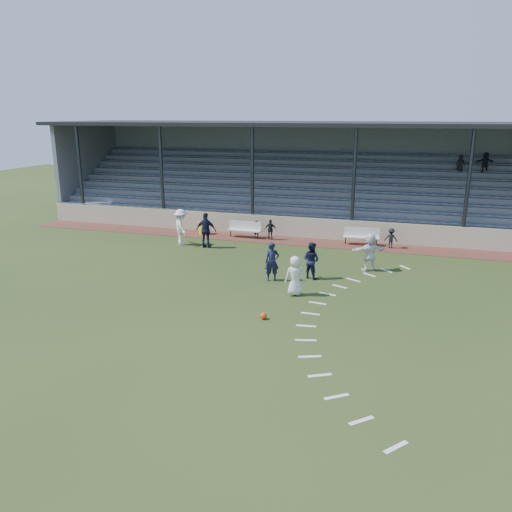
{
  "coord_description": "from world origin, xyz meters",
  "views": [
    {
      "loc": [
        5.89,
        -16.93,
        7.1
      ],
      "look_at": [
        0.0,
        2.5,
        1.3
      ],
      "focal_mm": 35.0,
      "sensor_mm": 36.0,
      "label": 1
    }
  ],
  "objects": [
    {
      "name": "ground",
      "position": [
        0.0,
        0.0,
        0.0
      ],
      "size": [
        90.0,
        90.0,
        0.0
      ],
      "primitive_type": "plane",
      "color": "#2B3C18",
      "rests_on": "ground"
    },
    {
      "name": "cinder_track",
      "position": [
        0.0,
        10.5,
        0.01
      ],
      "size": [
        34.0,
        2.0,
        0.02
      ],
      "primitive_type": "cube",
      "color": "#572B22",
      "rests_on": "ground"
    },
    {
      "name": "retaining_wall",
      "position": [
        0.0,
        11.55,
        0.6
      ],
      "size": [
        34.0,
        0.18,
        1.2
      ],
      "primitive_type": "cube",
      "color": "beige",
      "rests_on": "ground"
    },
    {
      "name": "bench_left",
      "position": [
        -3.13,
        10.54,
        0.58
      ],
      "size": [
        2.01,
        0.49,
        0.95
      ],
      "rotation": [
        0.0,
        0.0,
        -0.02
      ],
      "color": "silver",
      "rests_on": "cinder_track"
    },
    {
      "name": "bench_right",
      "position": [
        3.67,
        10.79,
        0.58
      ],
      "size": [
        2.02,
        0.58,
        0.95
      ],
      "rotation": [
        0.0,
        0.0,
        0.06
      ],
      "color": "silver",
      "rests_on": "cinder_track"
    },
    {
      "name": "trash_bin",
      "position": [
        -5.83,
        10.57,
        0.42
      ],
      "size": [
        0.49,
        0.49,
        0.79
      ],
      "primitive_type": "cylinder",
      "color": "yellow",
      "rests_on": "cinder_track"
    },
    {
      "name": "football",
      "position": [
        1.33,
        -0.97,
        0.12
      ],
      "size": [
        0.24,
        0.24,
        0.24
      ],
      "primitive_type": "sphere",
      "color": "#E6420D",
      "rests_on": "ground"
    },
    {
      "name": "player_white_lead",
      "position": [
        1.85,
        1.8,
        0.81
      ],
      "size": [
        0.95,
        0.83,
        1.63
      ],
      "primitive_type": "imported",
      "rotation": [
        0.0,
        0.0,
        3.63
      ],
      "color": "white",
      "rests_on": "ground"
    },
    {
      "name": "player_navy_lead",
      "position": [
        0.5,
        3.28,
        0.86
      ],
      "size": [
        0.74,
        0.62,
        1.72
      ],
      "primitive_type": "imported",
      "rotation": [
        0.0,
        0.0,
        0.38
      ],
      "color": "#121633",
      "rests_on": "ground"
    },
    {
      "name": "player_navy_mid",
      "position": [
        2.07,
        4.14,
        0.83
      ],
      "size": [
        0.98,
        0.89,
        1.65
      ],
      "primitive_type": "imported",
      "rotation": [
        0.0,
        0.0,
        2.75
      ],
      "color": "#121633",
      "rests_on": "ground"
    },
    {
      "name": "player_white_wing",
      "position": [
        -6.01,
        7.9,
        1.01
      ],
      "size": [
        1.42,
        1.47,
        2.01
      ],
      "primitive_type": "imported",
      "rotation": [
        0.0,
        0.0,
        2.28
      ],
      "color": "white",
      "rests_on": "ground"
    },
    {
      "name": "player_navy_wing",
      "position": [
        -4.42,
        7.7,
        0.97
      ],
      "size": [
        1.17,
        0.54,
        1.94
      ],
      "primitive_type": "imported",
      "rotation": [
        0.0,
        0.0,
        3.2
      ],
      "color": "#121633",
      "rests_on": "ground"
    },
    {
      "name": "player_white_back",
      "position": [
        4.48,
        6.04,
        0.9
      ],
      "size": [
        1.72,
        1.25,
        1.8
      ],
      "primitive_type": "imported",
      "rotation": [
        0.0,
        0.0,
        3.62
      ],
      "color": "white",
      "rests_on": "ground"
    },
    {
      "name": "sub_left_near",
      "position": [
        -2.47,
        10.72,
        0.53
      ],
      "size": [
        0.4,
        0.29,
        1.02
      ],
      "primitive_type": "imported",
      "rotation": [
        0.0,
        0.0,
        3.02
      ],
      "color": "black",
      "rests_on": "cinder_track"
    },
    {
      "name": "sub_left_far",
      "position": [
        -1.51,
        10.41,
        0.62
      ],
      "size": [
        0.74,
        0.4,
        1.19
      ],
      "primitive_type": "imported",
      "rotation": [
        0.0,
        0.0,
        3.3
      ],
      "color": "black",
      "rests_on": "cinder_track"
    },
    {
      "name": "sub_right",
      "position": [
        5.29,
        10.5,
        0.57
      ],
      "size": [
        0.72,
        0.43,
        1.1
      ],
      "primitive_type": "imported",
      "rotation": [
        0.0,
        0.0,
        3.11
      ],
      "color": "black",
      "rests_on": "cinder_track"
    },
    {
      "name": "grandstand",
      "position": [
        0.01,
        16.26,
        2.2
      ],
      "size": [
        34.6,
        9.0,
        6.61
      ],
      "color": "gray",
      "rests_on": "ground"
    },
    {
      "name": "penalty_arc",
      "position": [
        4.12,
        0.0,
        0.01
      ],
      "size": [
        3.89,
        14.63,
        0.01
      ],
      "color": "white",
      "rests_on": "ground"
    }
  ]
}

